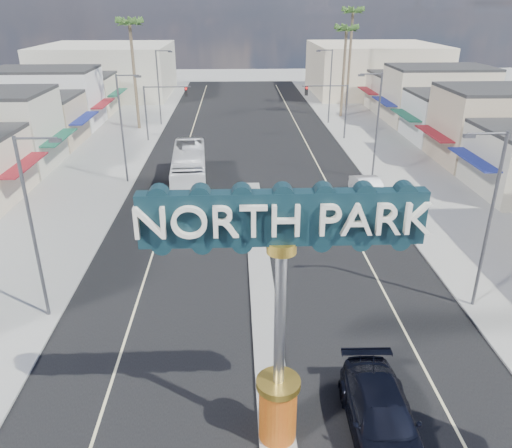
{
  "coord_description": "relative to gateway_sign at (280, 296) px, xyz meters",
  "views": [
    {
      "loc": [
        -1.3,
        -11.01,
        14.11
      ],
      "look_at": [
        -0.4,
        10.22,
        4.67
      ],
      "focal_mm": 35.0,
      "sensor_mm": 36.0,
      "label": 1
    }
  ],
  "objects": [
    {
      "name": "ground",
      "position": [
        0.0,
        28.02,
        -5.93
      ],
      "size": [
        160.0,
        160.0,
        0.0
      ],
      "primitive_type": "plane",
      "color": "gray",
      "rests_on": "ground"
    },
    {
      "name": "road",
      "position": [
        0.0,
        28.02,
        -5.92
      ],
      "size": [
        20.0,
        120.0,
        0.01
      ],
      "primitive_type": "cube",
      "color": "black",
      "rests_on": "ground"
    },
    {
      "name": "median_island",
      "position": [
        0.0,
        12.02,
        -5.85
      ],
      "size": [
        1.3,
        30.0,
        0.16
      ],
      "primitive_type": "cube",
      "color": "gray",
      "rests_on": "ground"
    },
    {
      "name": "sidewalk_left",
      "position": [
        -14.0,
        28.02,
        -5.87
      ],
      "size": [
        8.0,
        120.0,
        0.12
      ],
      "primitive_type": "cube",
      "color": "gray",
      "rests_on": "ground"
    },
    {
      "name": "sidewalk_right",
      "position": [
        14.0,
        28.02,
        -5.87
      ],
      "size": [
        8.0,
        120.0,
        0.12
      ],
      "primitive_type": "cube",
      "color": "gray",
      "rests_on": "ground"
    },
    {
      "name": "storefront_row_left",
      "position": [
        -24.0,
        41.02,
        -2.93
      ],
      "size": [
        12.0,
        42.0,
        6.0
      ],
      "primitive_type": "cube",
      "color": "beige",
      "rests_on": "ground"
    },
    {
      "name": "storefront_row_right",
      "position": [
        24.0,
        41.02,
        -2.93
      ],
      "size": [
        12.0,
        42.0,
        6.0
      ],
      "primitive_type": "cube",
      "color": "#B7B29E",
      "rests_on": "ground"
    },
    {
      "name": "backdrop_far_left",
      "position": [
        -22.0,
        73.02,
        -1.93
      ],
      "size": [
        20.0,
        20.0,
        8.0
      ],
      "primitive_type": "cube",
      "color": "#B7B29E",
      "rests_on": "ground"
    },
    {
      "name": "backdrop_far_right",
      "position": [
        22.0,
        73.02,
        -1.93
      ],
      "size": [
        20.0,
        20.0,
        8.0
      ],
      "primitive_type": "cube",
      "color": "beige",
      "rests_on": "ground"
    },
    {
      "name": "gateway_sign",
      "position": [
        0.0,
        0.0,
        0.0
      ],
      "size": [
        8.2,
        1.5,
        9.15
      ],
      "color": "#D24210",
      "rests_on": "median_island"
    },
    {
      "name": "traffic_signal_left",
      "position": [
        -9.18,
        42.02,
        -1.65
      ],
      "size": [
        5.09,
        0.45,
        6.0
      ],
      "color": "#47474C",
      "rests_on": "ground"
    },
    {
      "name": "traffic_signal_right",
      "position": [
        9.18,
        42.02,
        -1.65
      ],
      "size": [
        5.09,
        0.45,
        6.0
      ],
      "color": "#47474C",
      "rests_on": "ground"
    },
    {
      "name": "streetlight_l_near",
      "position": [
        -10.43,
        8.02,
        -0.86
      ],
      "size": [
        2.03,
        0.22,
        9.0
      ],
      "color": "#47474C",
      "rests_on": "ground"
    },
    {
      "name": "streetlight_l_mid",
      "position": [
        -10.43,
        28.02,
        -0.86
      ],
      "size": [
        2.03,
        0.22,
        9.0
      ],
      "color": "#47474C",
      "rests_on": "ground"
    },
    {
      "name": "streetlight_l_far",
      "position": [
        -10.43,
        50.02,
        -0.86
      ],
      "size": [
        2.03,
        0.22,
        9.0
      ],
      "color": "#47474C",
      "rests_on": "ground"
    },
    {
      "name": "streetlight_r_near",
      "position": [
        10.43,
        8.02,
        -0.86
      ],
      "size": [
        2.03,
        0.22,
        9.0
      ],
      "color": "#47474C",
      "rests_on": "ground"
    },
    {
      "name": "streetlight_r_mid",
      "position": [
        10.43,
        28.02,
        -0.86
      ],
      "size": [
        2.03,
        0.22,
        9.0
      ],
      "color": "#47474C",
      "rests_on": "ground"
    },
    {
      "name": "streetlight_r_far",
      "position": [
        10.43,
        50.02,
        -0.86
      ],
      "size": [
        2.03,
        0.22,
        9.0
      ],
      "color": "#47474C",
      "rests_on": "ground"
    },
    {
      "name": "palm_left_far",
      "position": [
        -13.0,
        48.02,
        5.57
      ],
      "size": [
        2.6,
        2.6,
        13.1
      ],
      "color": "brown",
      "rests_on": "ground"
    },
    {
      "name": "palm_right_mid",
      "position": [
        13.0,
        54.02,
        4.67
      ],
      "size": [
        2.6,
        2.6,
        12.1
      ],
      "color": "brown",
      "rests_on": "ground"
    },
    {
      "name": "palm_right_far",
      "position": [
        15.0,
        60.02,
        6.46
      ],
      "size": [
        2.6,
        2.6,
        14.1
      ],
      "color": "brown",
      "rests_on": "ground"
    },
    {
      "name": "suv_right",
      "position": [
        3.66,
        0.0,
        -5.09
      ],
      "size": [
        2.48,
        5.83,
        1.68
      ],
      "primitive_type": "imported",
      "rotation": [
        0.0,
        0.0,
        -0.02
      ],
      "color": "black",
      "rests_on": "ground"
    },
    {
      "name": "car_parked_right",
      "position": [
        9.0,
        23.04,
        -5.08
      ],
      "size": [
        2.19,
        5.25,
        1.69
      ],
      "primitive_type": "imported",
      "rotation": [
        0.0,
        0.0,
        0.08
      ],
      "color": "silver",
      "rests_on": "ground"
    },
    {
      "name": "city_bus",
      "position": [
        -5.16,
        26.73,
        -4.37
      ],
      "size": [
        3.3,
        11.29,
        3.11
      ],
      "primitive_type": "imported",
      "rotation": [
        0.0,
        0.0,
        0.06
      ],
      "color": "white",
      "rests_on": "ground"
    }
  ]
}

